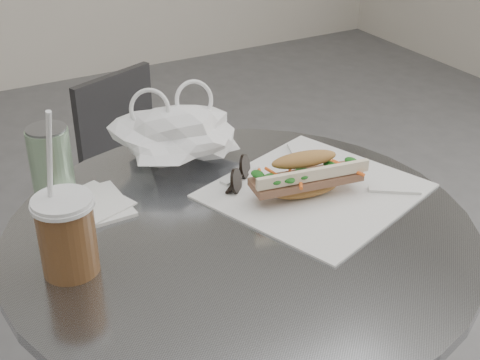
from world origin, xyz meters
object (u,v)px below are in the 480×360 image
cafe_table (241,354)px  drink_can (51,165)px  banh_mi (305,176)px  sunglasses (239,176)px  chair_far (152,202)px  iced_coffee (67,234)px

cafe_table → drink_can: bearing=135.4°
banh_mi → sunglasses: bearing=138.7°
banh_mi → drink_can: (-0.38, 0.20, 0.03)m
chair_far → sunglasses: 0.85m
sunglasses → drink_can: drink_can is taller
chair_far → iced_coffee: 1.05m
iced_coffee → sunglasses: size_ratio=3.02×
chair_far → drink_can: drink_can is taller
cafe_table → banh_mi: bearing=12.3°
cafe_table → iced_coffee: bearing=175.7°
cafe_table → banh_mi: 0.35m
chair_far → sunglasses: bearing=59.8°
iced_coffee → drink_can: bearing=80.2°
cafe_table → banh_mi: (0.14, 0.03, 0.32)m
banh_mi → drink_can: 0.43m
banh_mi → iced_coffee: iced_coffee is taller
iced_coffee → drink_can: 0.21m
cafe_table → drink_can: 0.47m
iced_coffee → drink_can: iced_coffee is taller
chair_far → iced_coffee: bearing=39.6°
iced_coffee → chair_far: bearing=61.9°
sunglasses → iced_coffee: bearing=152.4°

